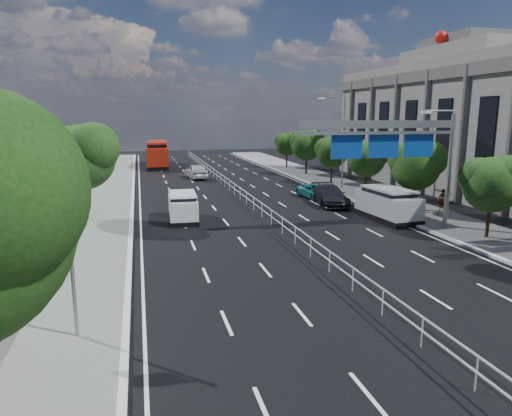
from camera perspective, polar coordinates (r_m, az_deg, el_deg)
name	(u,v)px	position (r m, az deg, el deg)	size (l,w,h in m)	color
ground	(371,306)	(18.28, 14.19, -11.84)	(160.00, 160.00, 0.00)	black
sidewalk_near	(45,341)	(16.58, -24.92, -14.87)	(5.00, 140.00, 0.14)	slate
kerb_near	(126,332)	(16.28, -15.97, -14.70)	(0.25, 140.00, 0.15)	silver
median_fence	(242,195)	(38.63, -1.78, 1.70)	(0.05, 85.00, 1.02)	silver
hedge_near	(20,283)	(21.38, -27.41, -8.30)	(1.00, 36.00, 0.44)	black
toilet_sign	(55,254)	(15.47, -23.84, -5.24)	(1.62, 0.18, 4.34)	gray
overhead_gantry	(396,141)	(28.94, 17.09, 8.01)	(10.24, 0.38, 7.45)	gray
streetlight_far	(341,135)	(44.81, 10.55, 8.91)	(2.78, 2.40, 9.00)	gray
civic_hall	(489,124)	(48.65, 27.14, 9.29)	(14.40, 36.00, 14.35)	slate
near_tree_back	(83,153)	(32.91, -20.85, 6.40)	(4.84, 4.51, 6.69)	black
far_tree_c	(493,181)	(29.37, 27.51, 2.97)	(3.52, 3.28, 4.94)	black
far_tree_d	(417,163)	(35.23, 19.47, 5.28)	(3.85, 3.59, 5.34)	black
far_tree_e	(367,156)	(41.65, 13.73, 6.30)	(3.63, 3.38, 5.13)	black
far_tree_f	(333,151)	(48.38, 9.55, 7.09)	(3.52, 3.28, 5.02)	black
far_tree_g	(307,144)	(55.29, 6.40, 7.99)	(3.96, 3.69, 5.45)	black
far_tree_h	(287,143)	(62.37, 3.94, 8.13)	(3.41, 3.18, 4.91)	black
white_minivan	(183,207)	(31.79, -9.14, 0.14)	(2.07, 4.44, 1.89)	black
red_bus	(158,153)	(65.88, -12.18, 6.70)	(3.43, 11.91, 3.52)	black
near_car_silver	(196,171)	(52.63, -7.50, 4.59)	(1.98, 4.92, 1.68)	#B7B9BF
near_car_dark	(160,158)	(70.66, -11.96, 6.16)	(1.64, 4.72, 1.55)	black
silver_minivan	(388,204)	(32.93, 16.15, 0.48)	(2.56, 5.40, 2.19)	black
parked_car_teal	(316,191)	(40.05, 7.50, 2.08)	(2.03, 4.40, 1.22)	#186C70
parked_car_dark	(330,195)	(37.29, 9.21, 1.57)	(2.15, 5.29, 1.54)	black
pedestrian_a	(442,200)	(36.59, 22.24, 0.95)	(0.59, 0.39, 1.62)	gray
pedestrian_b	(408,196)	(36.55, 18.45, 1.42)	(0.91, 0.71, 1.88)	gray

